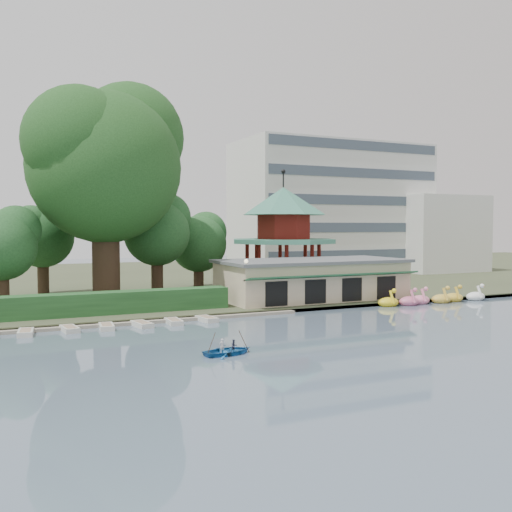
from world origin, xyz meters
TOP-DOWN VIEW (x-y plane):
  - ground_plane at (0.00, 0.00)m, footprint 220.00×220.00m
  - shore at (0.00, 52.00)m, footprint 220.00×70.00m
  - embankment at (0.00, 17.30)m, footprint 220.00×0.60m
  - dock at (-12.00, 17.20)m, footprint 34.00×1.60m
  - boathouse at (10.00, 21.97)m, footprint 18.60×9.39m
  - pavilion at (12.00, 32.00)m, footprint 12.40×12.40m
  - office_building at (32.67, 49.00)m, footprint 38.00×18.00m
  - hedge at (-15.00, 20.50)m, footprint 30.00×2.00m
  - lamp_post at (1.50, 19.00)m, footprint 0.36×0.36m
  - big_tree at (-8.81, 28.23)m, footprint 15.66×14.59m
  - small_trees at (-10.46, 32.25)m, footprint 39.38×16.30m
  - swan_boats at (20.51, 16.57)m, footprint 13.08×2.12m
  - moored_rowboats at (-15.22, 15.78)m, footprint 24.78×2.77m
  - rowboat_with_passengers at (-6.24, 4.21)m, footprint 4.57×3.52m

SIDE VIEW (x-z plane):
  - ground_plane at x=0.00m, z-range 0.00..0.00m
  - dock at x=-12.00m, z-range 0.00..0.24m
  - embankment at x=0.00m, z-range 0.00..0.30m
  - moored_rowboats at x=-15.22m, z-range 0.00..0.36m
  - shore at x=0.00m, z-range 0.00..0.40m
  - swan_boats at x=20.51m, z-range -0.56..1.35m
  - rowboat_with_passengers at x=-6.24m, z-range -0.57..1.44m
  - hedge at x=-15.00m, z-range 0.40..2.20m
  - boathouse at x=10.00m, z-range 0.42..4.32m
  - lamp_post at x=1.50m, z-range 1.20..5.48m
  - small_trees at x=-10.46m, z-range 1.23..11.98m
  - pavilion at x=12.00m, z-range 0.73..14.23m
  - office_building at x=32.67m, z-range -0.27..19.73m
  - big_tree at x=-8.81m, z-range 3.51..24.83m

